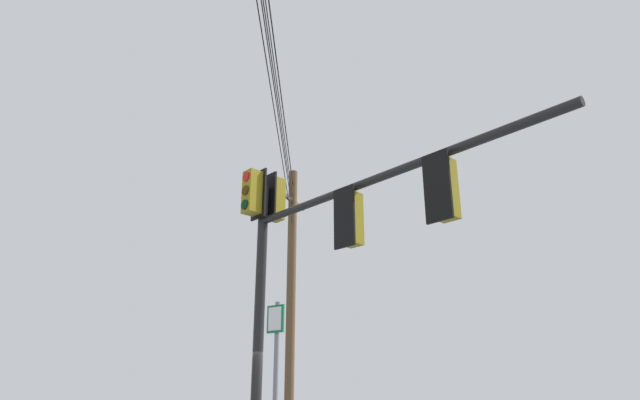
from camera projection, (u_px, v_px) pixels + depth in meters
name	position (u px, v px, depth m)	size (l,w,h in m)	color
signal_mast_assembly	(310.00, 238.00, 9.71)	(0.96, 6.58, 6.11)	black
utility_pole_wooden	(291.00, 298.00, 20.11)	(1.91, 0.95, 10.35)	brown
route_sign_primary	(275.00, 392.00, 7.34)	(0.12, 0.29, 2.98)	slate
overhead_wire_span	(266.00, 11.00, 11.54)	(14.99, 15.32, 2.36)	black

